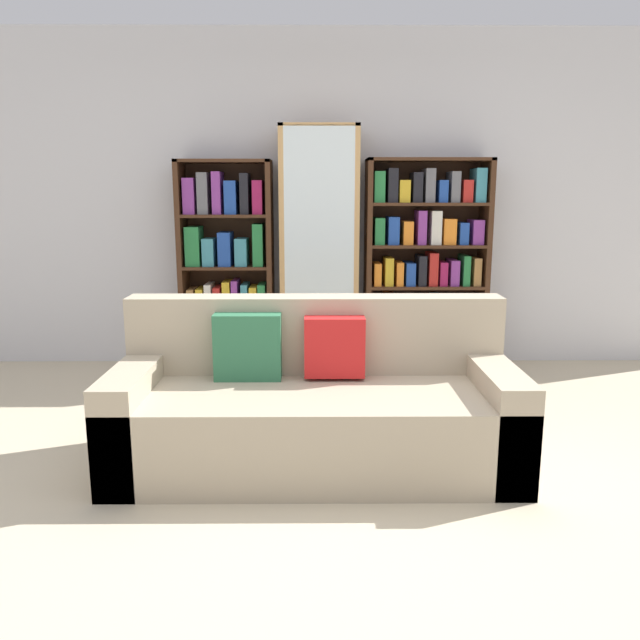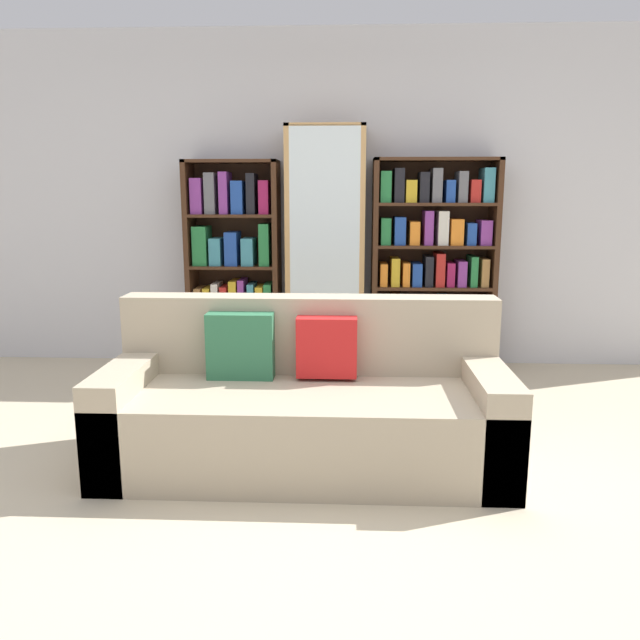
# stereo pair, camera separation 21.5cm
# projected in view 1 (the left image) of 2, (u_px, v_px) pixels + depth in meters

# --- Properties ---
(ground_plane) EXTENTS (16.00, 16.00, 0.00)m
(ground_plane) POSITION_uv_depth(u_px,v_px,m) (345.00, 497.00, 2.96)
(ground_plane) COLOR beige
(wall_back) EXTENTS (6.64, 0.06, 2.70)m
(wall_back) POSITION_uv_depth(u_px,v_px,m) (332.00, 202.00, 5.13)
(wall_back) COLOR silver
(wall_back) RESTS_ON ground
(couch) EXTENTS (2.08, 0.85, 0.86)m
(couch) POSITION_uv_depth(u_px,v_px,m) (315.00, 408.00, 3.31)
(couch) COLOR tan
(couch) RESTS_ON ground
(bookshelf_left) EXTENTS (0.74, 0.32, 1.67)m
(bookshelf_left) POSITION_uv_depth(u_px,v_px,m) (227.00, 270.00, 5.04)
(bookshelf_left) COLOR #3D2314
(bookshelf_left) RESTS_ON ground
(display_cabinet) EXTENTS (0.62, 0.36, 1.93)m
(display_cabinet) POSITION_uv_depth(u_px,v_px,m) (319.00, 251.00, 4.99)
(display_cabinet) COLOR tan
(display_cabinet) RESTS_ON ground
(bookshelf_right) EXTENTS (0.98, 0.32, 1.69)m
(bookshelf_right) POSITION_uv_depth(u_px,v_px,m) (426.00, 270.00, 5.05)
(bookshelf_right) COLOR #3D2314
(bookshelf_right) RESTS_ON ground
(wine_bottle) EXTENTS (0.08, 0.08, 0.39)m
(wine_bottle) POSITION_uv_depth(u_px,v_px,m) (403.00, 384.00, 4.18)
(wine_bottle) COLOR #143819
(wine_bottle) RESTS_ON ground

